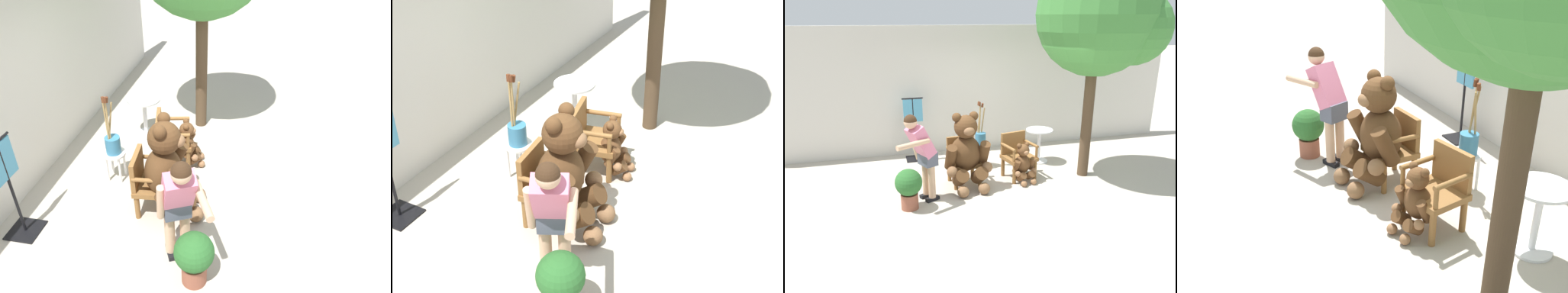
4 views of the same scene
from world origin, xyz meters
TOP-DOWN VIEW (x-y plane):
  - ground_plane at (0.00, 0.00)m, footprint 60.00×60.00m
  - back_wall at (0.00, 2.40)m, footprint 10.00×0.16m
  - wooden_chair_left at (-0.54, 0.47)m, footprint 0.61×0.57m
  - wooden_chair_right at (0.52, 0.47)m, footprint 0.66×0.63m
  - teddy_bear_large at (-0.53, 0.22)m, footprint 0.85×0.83m
  - teddy_bear_small at (0.55, 0.19)m, footprint 0.48×0.48m
  - person_visitor at (-1.36, -0.10)m, footprint 0.69×0.69m
  - white_stool at (-0.02, 1.18)m, footprint 0.34×0.34m
  - brush_bucket at (-0.02, 1.19)m, footprint 0.22×0.22m
  - round_side_table at (1.25, 1.11)m, footprint 0.56×0.56m
  - potted_plant at (-1.61, -0.32)m, footprint 0.44×0.44m

SIDE VIEW (x-z plane):
  - ground_plane at x=0.00m, z-range 0.00..0.00m
  - white_stool at x=-0.02m, z-range 0.13..0.59m
  - teddy_bear_small at x=0.55m, z-range -0.01..0.76m
  - potted_plant at x=-1.61m, z-range 0.06..0.74m
  - round_side_table at x=1.25m, z-range 0.09..0.81m
  - wooden_chair_left at x=-0.54m, z-range 0.03..0.89m
  - wooden_chair_right at x=0.52m, z-range 0.03..0.89m
  - brush_bucket at x=-0.02m, z-range 0.19..1.10m
  - teddy_bear_large at x=-0.53m, z-range -0.01..1.39m
  - person_visitor at x=-1.36m, z-range 0.14..1.68m
  - back_wall at x=0.00m, z-range 0.00..2.80m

